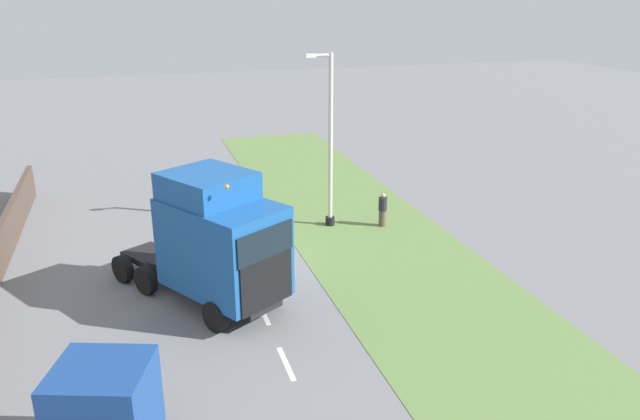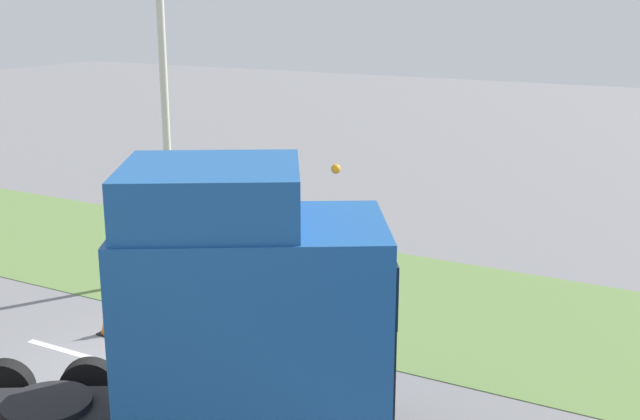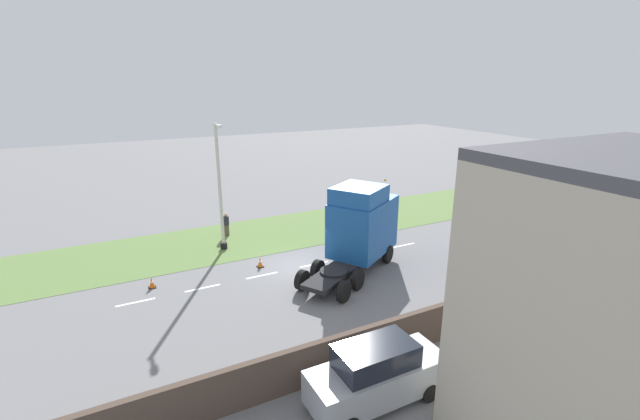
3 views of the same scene
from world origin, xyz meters
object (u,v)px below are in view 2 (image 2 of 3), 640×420
object	(u,v)px
lamp_post	(166,146)
traffic_cone_trailing	(107,322)
lorry_cab	(236,311)
pedestrian	(247,232)

from	to	relation	value
lamp_post	traffic_cone_trailing	xyz separation A→B (m)	(3.58, 1.11, -3.24)
lorry_cab	traffic_cone_trailing	bearing A→B (deg)	-146.33
lamp_post	traffic_cone_trailing	bearing A→B (deg)	17.29
lorry_cab	pedestrian	distance (m)	10.05
lorry_cab	traffic_cone_trailing	size ratio (longest dim) A/B	12.73
traffic_cone_trailing	pedestrian	bearing A→B (deg)	-177.18
pedestrian	traffic_cone_trailing	bearing A→B (deg)	2.82
lorry_cab	lamp_post	size ratio (longest dim) A/B	0.94
lorry_cab	lamp_post	bearing A→B (deg)	-165.04
pedestrian	traffic_cone_trailing	xyz separation A→B (m)	(5.90, 0.29, -0.49)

